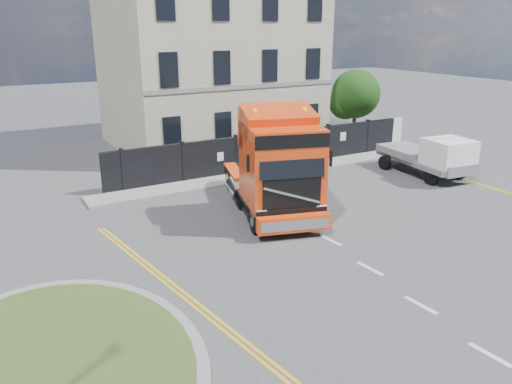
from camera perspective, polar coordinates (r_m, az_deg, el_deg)
ground at (r=17.29m, az=-0.06°, el=-7.08°), size 120.00×120.00×0.00m
traffic_island at (r=12.88m, az=-22.03°, el=-18.00°), size 6.80×6.80×0.17m
hoarding_fence at (r=27.46m, az=2.48°, el=4.84°), size 18.80×0.25×2.00m
georgian_building at (r=33.08m, az=-5.44°, el=15.45°), size 12.30×10.30×12.80m
tree at (r=34.15m, az=11.05°, el=10.70°), size 3.20×3.20×4.80m
pavement_far at (r=26.68m, az=2.48°, el=2.34°), size 20.00×1.60×0.12m
truck at (r=20.06m, az=2.35°, el=2.60°), size 4.73×7.84×4.41m
flatbed_pickup at (r=26.97m, az=20.07°, el=3.82°), size 2.63×5.38×2.16m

